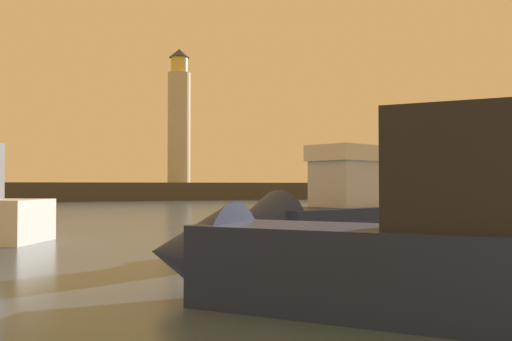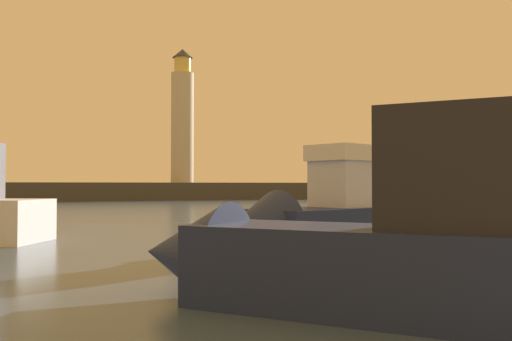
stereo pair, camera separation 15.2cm
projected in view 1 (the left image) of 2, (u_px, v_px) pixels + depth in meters
ground_plane at (175, 214)px, 36.34m from camera, size 220.00×220.00×0.00m
breakwater at (121, 191)px, 69.03m from camera, size 72.47×5.98×2.16m
lighthouse at (179, 119)px, 71.64m from camera, size 2.87×2.87×17.17m
motorboat_0 at (315, 215)px, 16.67m from camera, size 7.44×4.88×3.53m
motorboat_1 at (351, 250)px, 8.25m from camera, size 6.32×6.45×3.12m
motorboat_4 at (415, 206)px, 27.23m from camera, size 4.61×7.84×3.18m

